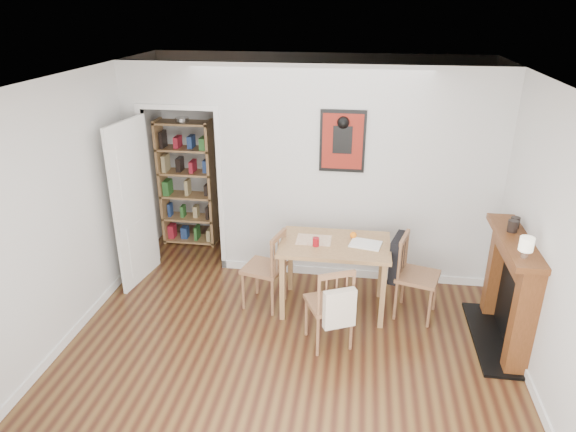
% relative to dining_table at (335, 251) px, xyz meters
% --- Properties ---
extents(ground, '(5.20, 5.20, 0.00)m').
position_rel_dining_table_xyz_m(ground, '(-0.39, -0.61, -0.71)').
color(ground, brown).
rests_on(ground, ground).
extents(room_shell, '(5.20, 5.20, 5.20)m').
position_rel_dining_table_xyz_m(room_shell, '(-0.29, 0.73, 0.58)').
color(room_shell, silver).
rests_on(room_shell, ground).
extents(dining_table, '(1.19, 0.76, 0.81)m').
position_rel_dining_table_xyz_m(dining_table, '(0.00, 0.00, 0.00)').
color(dining_table, '#A7844E').
rests_on(dining_table, ground).
extents(chair_left, '(0.56, 0.56, 0.92)m').
position_rel_dining_table_xyz_m(chair_left, '(-0.78, -0.05, -0.25)').
color(chair_left, '#8E6142').
rests_on(chair_left, ground).
extents(chair_right, '(0.63, 0.58, 0.94)m').
position_rel_dining_table_xyz_m(chair_right, '(0.89, -0.01, -0.23)').
color(chair_right, '#8E6142').
rests_on(chair_right, ground).
extents(chair_front, '(0.60, 0.63, 0.91)m').
position_rel_dining_table_xyz_m(chair_front, '(-0.00, -0.67, -0.25)').
color(chair_front, '#8E6142').
rests_on(chair_front, ground).
extents(bookshelf, '(0.75, 0.30, 1.77)m').
position_rel_dining_table_xyz_m(bookshelf, '(-2.14, 1.43, 0.16)').
color(bookshelf, '#A7844E').
rests_on(bookshelf, ground).
extents(fireplace, '(0.45, 1.25, 1.16)m').
position_rel_dining_table_xyz_m(fireplace, '(1.77, -0.36, -0.10)').
color(fireplace, brown).
rests_on(fireplace, ground).
extents(red_glass, '(0.07, 0.07, 0.09)m').
position_rel_dining_table_xyz_m(red_glass, '(-0.20, -0.10, 0.14)').
color(red_glass, maroon).
rests_on(red_glass, dining_table).
extents(orange_fruit, '(0.07, 0.07, 0.07)m').
position_rel_dining_table_xyz_m(orange_fruit, '(0.19, 0.15, 0.13)').
color(orange_fruit, orange).
rests_on(orange_fruit, dining_table).
extents(placemat, '(0.38, 0.28, 0.00)m').
position_rel_dining_table_xyz_m(placemat, '(-0.23, 0.04, 0.10)').
color(placemat, beige).
rests_on(placemat, dining_table).
extents(notebook, '(0.37, 0.30, 0.02)m').
position_rel_dining_table_xyz_m(notebook, '(0.33, 0.00, 0.11)').
color(notebook, white).
rests_on(notebook, dining_table).
extents(mantel_lamp, '(0.12, 0.12, 0.19)m').
position_rel_dining_table_xyz_m(mantel_lamp, '(1.69, -0.77, 0.57)').
color(mantel_lamp, silver).
rests_on(mantel_lamp, fireplace).
extents(ceramic_jar_a, '(0.10, 0.10, 0.12)m').
position_rel_dining_table_xyz_m(ceramic_jar_a, '(1.72, -0.21, 0.50)').
color(ceramic_jar_a, black).
rests_on(ceramic_jar_a, fireplace).
extents(ceramic_jar_b, '(0.09, 0.09, 0.11)m').
position_rel_dining_table_xyz_m(ceramic_jar_b, '(1.77, -0.11, 0.50)').
color(ceramic_jar_b, black).
rests_on(ceramic_jar_b, fireplace).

